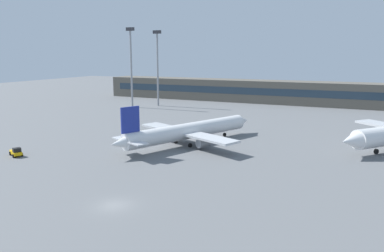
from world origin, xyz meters
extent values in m
plane|color=slate|center=(0.00, 40.00, 0.00)|extent=(400.00, 400.00, 0.00)
cube|color=#5B564C|center=(0.00, 113.47, 4.50)|extent=(157.23, 12.00, 9.00)
cube|color=#263847|center=(0.00, 107.42, 4.95)|extent=(149.37, 0.16, 2.80)
cylinder|color=silver|center=(-5.24, 34.74, 3.00)|extent=(16.17, 31.41, 3.46)
cone|color=silver|center=(1.88, 51.18, 3.00)|extent=(4.52, 4.79, 3.28)
cone|color=silver|center=(-12.29, 18.45, 3.00)|extent=(3.59, 4.13, 2.42)
cube|color=navy|center=(-11.20, 20.97, 7.23)|extent=(1.89, 3.80, 5.00)
cube|color=silver|center=(-11.31, 20.72, 3.18)|extent=(9.36, 5.95, 0.22)
cube|color=silver|center=(-5.60, 33.90, 2.73)|extent=(26.77, 14.84, 0.45)
cylinder|color=gray|center=(-0.60, 31.74, 1.45)|extent=(2.82, 3.39, 1.82)
cylinder|color=gray|center=(-10.61, 36.07, 1.45)|extent=(2.82, 3.39, 1.82)
cylinder|color=black|center=(-0.69, 45.25, 0.45)|extent=(0.69, 0.98, 0.91)
cylinder|color=black|center=(-3.80, 32.13, 0.45)|extent=(0.69, 0.98, 0.91)
cylinder|color=black|center=(-8.13, 34.01, 0.45)|extent=(0.69, 0.98, 0.91)
cone|color=silver|center=(27.31, 36.89, 3.42)|extent=(5.65, 5.72, 3.74)
cylinder|color=black|center=(32.05, 42.53, 0.52)|extent=(0.98, 1.06, 1.04)
cube|color=#F2B20C|center=(-31.96, 12.07, 0.65)|extent=(3.89, 2.95, 0.60)
cube|color=black|center=(-31.16, 11.67, 1.30)|extent=(1.61, 1.74, 0.90)
cylinder|color=black|center=(-31.24, 10.84, 0.35)|extent=(0.74, 0.54, 0.70)
cylinder|color=black|center=(-30.54, 12.23, 0.35)|extent=(0.74, 0.54, 0.70)
cylinder|color=black|center=(-33.39, 11.91, 0.35)|extent=(0.74, 0.54, 0.70)
cylinder|color=black|center=(-32.69, 13.31, 0.35)|extent=(0.74, 0.54, 0.70)
cylinder|color=gray|center=(-49.19, 78.97, 13.93)|extent=(0.70, 0.70, 27.85)
cube|color=#333338|center=(-49.19, 78.97, 28.45)|extent=(3.20, 0.80, 1.20)
cylinder|color=gray|center=(-42.40, 86.55, 13.54)|extent=(0.70, 0.70, 27.07)
cube|color=#333338|center=(-42.40, 86.55, 27.67)|extent=(3.20, 0.80, 1.20)
camera|label=1|loc=(28.15, -37.30, 19.39)|focal=34.67mm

